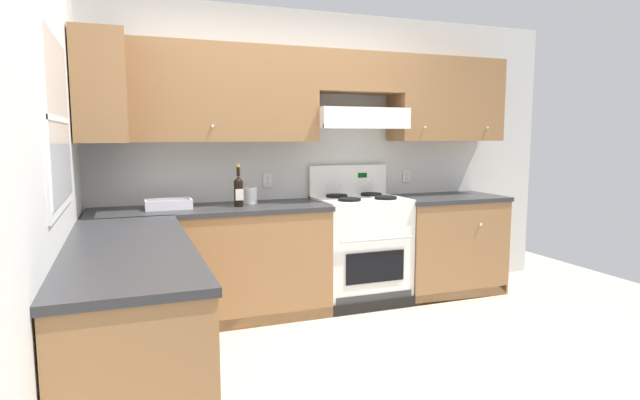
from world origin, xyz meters
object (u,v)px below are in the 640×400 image
Objects in this scene: paper_towel_roll at (250,195)px; stove at (360,248)px; wine_bottle at (239,190)px; bowl at (168,205)px.

stove is at bearing -6.30° from paper_towel_roll.
stove is 1.22m from wine_bottle.
paper_towel_roll reaches higher than bowl.
bowl is 2.55× the size of paper_towel_roll.
bowl is at bearing 179.24° from stove.
bowl is at bearing -172.75° from paper_towel_roll.
wine_bottle reaches higher than paper_towel_roll.
bowl is (-0.53, 0.06, -0.10)m from wine_bottle.
paper_towel_roll is at bearing 173.70° from stove.
stove is 3.46× the size of bowl.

